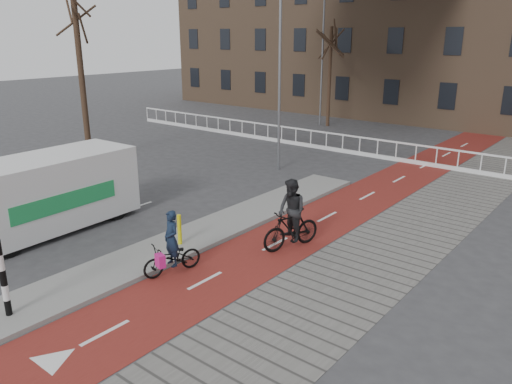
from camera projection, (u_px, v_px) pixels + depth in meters
The scene contains 14 objects.
ground at pixel (103, 293), 12.16m from camera, with size 120.00×120.00×0.00m, color #38383A.
bike_lane at pixel (355, 202), 18.69m from camera, with size 2.50×60.00×0.01m, color maroon.
sidewalk at pixel (428, 219), 17.02m from camera, with size 3.00×60.00×0.01m, color slate.
curb_island at pixel (199, 235), 15.53m from camera, with size 1.80×16.00×0.12m, color gray.
bollard at pixel (179, 229), 14.58m from camera, with size 0.12×0.12×0.91m, color yellow.
cyclist_near at pixel (172, 253), 12.97m from camera, with size 0.99×1.72×1.73m.
cyclist_far at pixel (291, 220), 14.46m from camera, with size 1.13×2.03×2.08m.
van at pixel (46, 192), 15.75m from camera, with size 2.45×5.65×2.39m.
railing at pixel (311, 142), 27.68m from camera, with size 28.00×0.10×0.99m.
townhouse_row at pixel (453, 8), 35.35m from camera, with size 46.00×10.00×15.90m.
tree_left at pixel (82, 79), 23.46m from camera, with size 0.28×0.28×8.04m, color #2F1F15.
tree_mid at pixel (329, 77), 33.30m from camera, with size 0.23×0.23×6.52m, color #2F1F15.
streetlight_near at pixel (280, 75), 21.94m from camera, with size 0.12×0.12×8.65m, color slate.
streetlight_left at pixel (322, 62), 33.29m from camera, with size 0.12×0.12×8.49m, color slate.
Camera 1 is at (9.71, -6.11, 6.03)m, focal length 35.00 mm.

